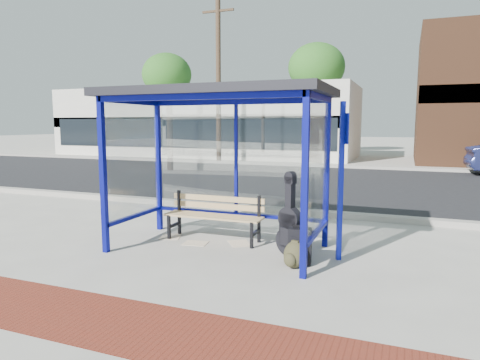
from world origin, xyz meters
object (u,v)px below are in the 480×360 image
at_px(suitcase, 300,246).
at_px(backpack, 294,255).
at_px(guitar_bag, 290,227).
at_px(bench, 215,214).

bearing_deg(suitcase, backpack, -109.31).
distance_m(guitar_bag, suitcase, 0.44).
relative_size(bench, guitar_bag, 1.41).
bearing_deg(backpack, suitcase, 96.40).
bearing_deg(backpack, bench, 167.67).
distance_m(suitcase, backpack, 0.21).
relative_size(bench, backpack, 4.48).
height_order(guitar_bag, suitcase, guitar_bag).
bearing_deg(suitcase, guitar_bag, 116.63).
xyz_separation_m(bench, guitar_bag, (1.36, -0.36, -0.01)).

